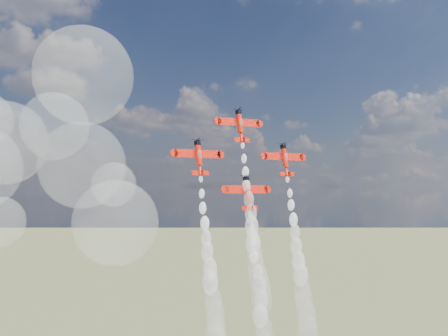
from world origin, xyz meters
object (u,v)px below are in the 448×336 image
object	(u,v)px
plane_right	(285,159)
plane_slot	(248,192)
plane_lead	(240,125)
plane_left	(199,157)

from	to	relation	value
plane_right	plane_slot	world-z (taller)	plane_right
plane_lead	plane_left	world-z (taller)	plane_lead
plane_lead	plane_slot	world-z (taller)	plane_lead
plane_lead	plane_right	xyz separation A→B (m)	(13.40, -2.03, -9.16)
plane_right	plane_slot	xyz separation A→B (m)	(-13.40, -2.03, -9.16)
plane_slot	plane_lead	bearing A→B (deg)	90.00
plane_lead	plane_right	world-z (taller)	plane_lead
plane_left	plane_slot	xyz separation A→B (m)	(13.40, -2.03, -9.16)
plane_lead	plane_left	bearing A→B (deg)	-171.37
plane_right	plane_left	bearing A→B (deg)	180.00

